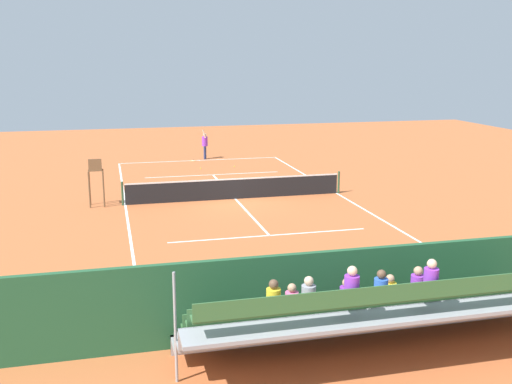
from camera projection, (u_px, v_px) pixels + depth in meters
The scene contains 12 objects.
ground_plane at pixel (235, 199), 27.97m from camera, with size 60.00×60.00×0.00m, color #BC6033.
court_line_markings at pixel (235, 199), 28.01m from camera, with size 10.10×22.20×0.01m.
tennis_net at pixel (235, 188), 27.86m from camera, with size 10.30×0.10×1.07m.
backdrop_wall at pixel (356, 288), 14.49m from camera, with size 18.00×0.16×2.00m, color #235633.
bleacher_stand at pixel (379, 312), 13.19m from camera, with size 9.06×2.40×2.48m.
umpire_chair at pixel (96, 177), 26.33m from camera, with size 0.67×0.67×2.14m.
courtside_bench at pixel (456, 283), 16.03m from camera, with size 1.80×0.40×0.93m.
equipment_bag at pixel (409, 304), 15.66m from camera, with size 0.90×0.36×0.36m, color #334C8C.
tennis_player at pixel (205, 143), 38.69m from camera, with size 0.45×0.56×1.93m.
tennis_racket at pixel (193, 161), 38.20m from camera, with size 0.37×0.59×0.03m.
tennis_ball_near at pixel (201, 168), 35.46m from camera, with size 0.07×0.07×0.07m, color #CCDB33.
tennis_ball_far at pixel (234, 166), 36.06m from camera, with size 0.07×0.07×0.07m, color #CCDB33.
Camera 1 is at (5.61, 26.66, 6.44)m, focal length 42.34 mm.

